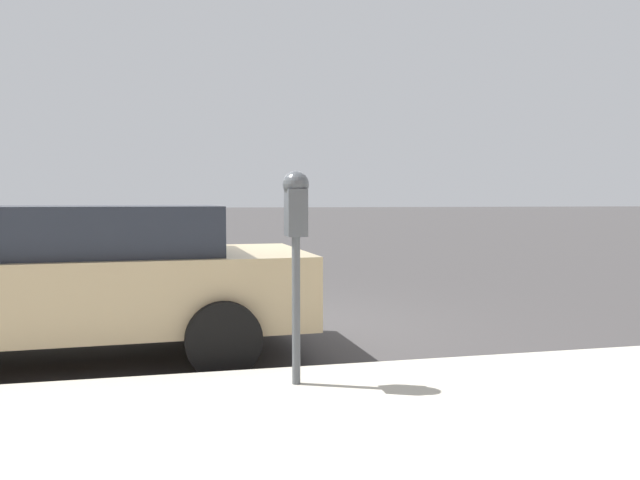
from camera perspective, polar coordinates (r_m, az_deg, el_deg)
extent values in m
plane|color=#3D3A3A|center=(7.25, -6.73, -8.08)|extent=(220.00, 220.00, 0.00)
cylinder|color=#4C5156|center=(4.55, -2.20, -6.46)|extent=(0.06, 0.06, 1.08)
cube|color=#4C5156|center=(4.48, -2.22, 2.52)|extent=(0.20, 0.14, 0.34)
sphere|color=#4C5156|center=(4.48, -2.23, 5.12)|extent=(0.19, 0.19, 0.19)
cube|color=gold|center=(4.58, -2.47, 2.01)|extent=(0.01, 0.11, 0.12)
cube|color=black|center=(4.58, -2.47, 3.50)|extent=(0.01, 0.10, 0.08)
cube|color=tan|center=(6.15, -22.98, -4.31)|extent=(1.93, 4.61, 0.66)
cube|color=#232833|center=(6.08, -21.42, 0.86)|extent=(1.64, 2.60, 0.44)
cylinder|color=black|center=(5.32, -8.84, -8.91)|extent=(0.24, 0.65, 0.64)
cylinder|color=black|center=(7.03, -10.40, -5.83)|extent=(0.24, 0.65, 0.64)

